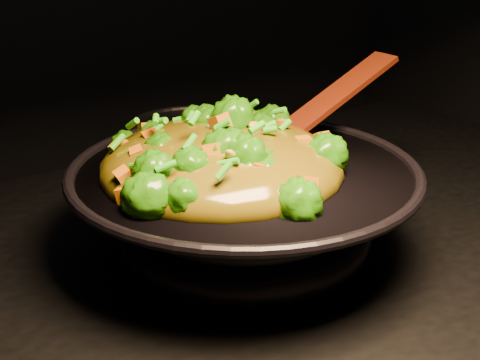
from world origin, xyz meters
TOP-DOWN VIEW (x-y plane):
  - wok at (-0.12, 0.01)m, footprint 0.45×0.45m
  - stir_fry at (-0.14, 0.03)m, footprint 0.40×0.40m
  - spatula at (0.03, 0.05)m, footprint 0.27×0.06m
  - back_pot at (-0.06, 0.25)m, footprint 0.23×0.23m

SIDE VIEW (x-z plane):
  - back_pot at x=-0.06m, z-range 0.90..1.01m
  - wok at x=-0.12m, z-range 0.90..1.02m
  - spatula at x=0.03m, z-range 1.01..1.13m
  - stir_fry at x=-0.14m, z-range 1.02..1.13m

